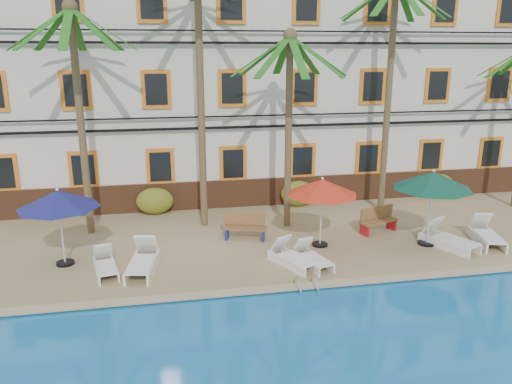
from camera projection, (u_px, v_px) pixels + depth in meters
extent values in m
plane|color=#384C23|center=(315.00, 279.00, 15.16)|extent=(100.00, 100.00, 0.00)
cube|color=tan|center=(278.00, 222.00, 19.85)|extent=(30.00, 12.00, 0.25)
cube|color=tan|center=(325.00, 284.00, 14.23)|extent=(30.00, 0.35, 0.06)
cube|color=silver|center=(255.00, 83.00, 23.18)|extent=(25.00, 6.00, 10.00)
cube|color=brown|center=(268.00, 192.00, 21.49)|extent=(25.00, 0.12, 1.20)
cube|color=orange|center=(3.00, 173.00, 19.26)|extent=(1.15, 0.10, 1.50)
cube|color=black|center=(2.00, 173.00, 19.22)|extent=(0.85, 0.04, 1.20)
cube|color=orange|center=(84.00, 170.00, 19.80)|extent=(1.15, 0.10, 1.50)
cube|color=black|center=(84.00, 170.00, 19.75)|extent=(0.85, 0.04, 1.20)
cube|color=orange|center=(160.00, 167.00, 20.34)|extent=(1.15, 0.10, 1.50)
cube|color=black|center=(160.00, 167.00, 20.29)|extent=(0.85, 0.04, 1.20)
cube|color=orange|center=(233.00, 164.00, 20.87)|extent=(1.15, 0.10, 1.50)
cube|color=black|center=(233.00, 164.00, 20.83)|extent=(0.85, 0.04, 1.20)
cube|color=orange|center=(302.00, 161.00, 21.41)|extent=(1.15, 0.10, 1.50)
cube|color=black|center=(303.00, 161.00, 21.36)|extent=(0.85, 0.04, 1.20)
cube|color=orange|center=(368.00, 158.00, 21.95)|extent=(1.15, 0.10, 1.50)
cube|color=black|center=(368.00, 158.00, 21.90)|extent=(0.85, 0.04, 1.20)
cube|color=orange|center=(431.00, 155.00, 22.49)|extent=(1.15, 0.10, 1.50)
cube|color=black|center=(431.00, 156.00, 22.44)|extent=(0.85, 0.04, 1.20)
cube|color=orange|center=(490.00, 153.00, 23.02)|extent=(1.15, 0.10, 1.50)
cube|color=black|center=(491.00, 153.00, 22.98)|extent=(0.85, 0.04, 1.20)
cube|color=orange|center=(76.00, 90.00, 18.95)|extent=(1.15, 0.10, 1.50)
cube|color=black|center=(76.00, 90.00, 18.91)|extent=(0.85, 0.04, 1.20)
cube|color=orange|center=(156.00, 89.00, 19.49)|extent=(1.15, 0.10, 1.50)
cube|color=black|center=(156.00, 89.00, 19.44)|extent=(0.85, 0.04, 1.20)
cube|color=orange|center=(232.00, 88.00, 20.03)|extent=(1.15, 0.10, 1.50)
cube|color=black|center=(232.00, 88.00, 19.98)|extent=(0.85, 0.04, 1.20)
cube|color=orange|center=(304.00, 87.00, 20.57)|extent=(1.15, 0.10, 1.50)
cube|color=black|center=(304.00, 87.00, 20.52)|extent=(0.85, 0.04, 1.20)
cube|color=orange|center=(372.00, 86.00, 21.10)|extent=(1.15, 0.10, 1.50)
cube|color=black|center=(373.00, 86.00, 21.06)|extent=(0.85, 0.04, 1.20)
cube|color=orange|center=(437.00, 85.00, 21.64)|extent=(1.15, 0.10, 1.50)
cube|color=black|center=(438.00, 86.00, 21.59)|extent=(0.85, 0.04, 1.20)
cube|color=orange|center=(499.00, 85.00, 22.18)|extent=(1.15, 0.10, 1.50)
cube|color=black|center=(500.00, 85.00, 22.13)|extent=(0.85, 0.04, 1.20)
cube|color=orange|center=(67.00, 1.00, 18.08)|extent=(1.15, 0.10, 1.50)
cube|color=black|center=(67.00, 1.00, 18.03)|extent=(0.85, 0.04, 1.20)
cube|color=orange|center=(152.00, 2.00, 18.62)|extent=(1.15, 0.10, 1.50)
cube|color=black|center=(152.00, 2.00, 18.57)|extent=(0.85, 0.04, 1.20)
cube|color=orange|center=(231.00, 4.00, 19.16)|extent=(1.15, 0.10, 1.50)
cube|color=black|center=(231.00, 3.00, 19.11)|extent=(0.85, 0.04, 1.20)
cube|color=orange|center=(306.00, 5.00, 19.69)|extent=(1.15, 0.10, 1.50)
cube|color=black|center=(307.00, 5.00, 19.65)|extent=(0.85, 0.04, 1.20)
cube|color=orange|center=(377.00, 6.00, 20.23)|extent=(1.15, 0.10, 1.50)
cube|color=black|center=(378.00, 6.00, 20.18)|extent=(0.85, 0.04, 1.20)
cube|color=orange|center=(445.00, 7.00, 20.77)|extent=(1.15, 0.10, 1.50)
cube|color=black|center=(446.00, 7.00, 20.72)|extent=(0.85, 0.04, 1.20)
cube|color=orange|center=(509.00, 8.00, 21.30)|extent=(1.15, 0.10, 1.50)
cube|color=black|center=(510.00, 8.00, 21.26)|extent=(0.85, 0.04, 1.20)
cube|color=black|center=(269.00, 126.00, 20.58)|extent=(25.00, 0.08, 0.10)
cube|color=black|center=(269.00, 115.00, 20.46)|extent=(25.00, 0.08, 0.06)
cube|color=black|center=(270.00, 43.00, 19.68)|extent=(25.00, 0.08, 0.10)
cube|color=black|center=(270.00, 31.00, 19.55)|extent=(25.00, 0.08, 0.06)
cylinder|color=brown|center=(81.00, 126.00, 17.31)|extent=(0.26, 0.26, 7.84)
sphere|color=brown|center=(70.00, 7.00, 16.24)|extent=(0.50, 0.50, 0.50)
cube|color=#1E6317|center=(77.00, 30.00, 17.41)|extent=(0.28, 2.10, 1.40)
cube|color=#1E6317|center=(53.00, 29.00, 16.99)|extent=(1.69, 1.69, 1.40)
cube|color=#1E6317|center=(38.00, 28.00, 16.24)|extent=(2.10, 0.28, 1.40)
cube|color=#1E6317|center=(43.00, 28.00, 15.60)|extent=(1.69, 1.69, 1.40)
cube|color=#1E6317|center=(66.00, 27.00, 15.44)|extent=(0.28, 2.10, 1.40)
cube|color=#1E6317|center=(92.00, 28.00, 15.86)|extent=(1.69, 1.69, 1.40)
cube|color=#1E6317|center=(105.00, 29.00, 16.61)|extent=(2.10, 0.28, 1.40)
cube|color=#1E6317|center=(98.00, 30.00, 17.26)|extent=(1.69, 1.69, 1.40)
cylinder|color=brown|center=(201.00, 98.00, 17.87)|extent=(0.26, 0.26, 9.65)
cylinder|color=brown|center=(288.00, 135.00, 18.16)|extent=(0.26, 0.26, 6.96)
sphere|color=brown|center=(290.00, 35.00, 17.21)|extent=(0.50, 0.50, 0.50)
cube|color=#1E6317|center=(283.00, 56.00, 18.39)|extent=(0.28, 2.10, 1.40)
cube|color=#1E6317|center=(265.00, 56.00, 17.97)|extent=(1.69, 1.69, 1.40)
cube|color=#1E6317|center=(261.00, 56.00, 17.21)|extent=(2.10, 0.28, 1.40)
cube|color=#1E6317|center=(274.00, 56.00, 16.57)|extent=(1.69, 1.69, 1.40)
cube|color=#1E6317|center=(298.00, 56.00, 16.41)|extent=(0.28, 2.10, 1.40)
cube|color=#1E6317|center=(316.00, 56.00, 16.84)|extent=(1.69, 1.69, 1.40)
cube|color=#1E6317|center=(318.00, 56.00, 17.59)|extent=(2.10, 0.28, 1.40)
cube|color=#1E6317|center=(304.00, 56.00, 18.23)|extent=(1.69, 1.69, 1.40)
cylinder|color=brown|center=(388.00, 102.00, 19.75)|extent=(0.26, 0.26, 8.98)
cube|color=#1E6317|center=(383.00, 2.00, 19.70)|extent=(0.28, 2.10, 1.40)
cube|color=#1E6317|center=(369.00, 1.00, 19.28)|extent=(1.69, 1.69, 1.40)
cube|color=#1E6317|center=(421.00, 0.00, 18.90)|extent=(2.10, 0.28, 1.40)
cube|color=#1E6317|center=(404.00, 2.00, 19.54)|extent=(1.69, 1.69, 1.40)
cube|color=#1E6317|center=(506.00, 60.00, 20.40)|extent=(1.69, 1.69, 1.40)
cube|color=#1E6317|center=(512.00, 60.00, 19.65)|extent=(2.10, 0.28, 1.40)
ellipsoid|color=#225217|center=(155.00, 201.00, 20.32)|extent=(1.50, 0.90, 1.10)
ellipsoid|color=#225217|center=(298.00, 193.00, 21.40)|extent=(1.50, 0.90, 1.10)
ellipsoid|color=#225217|center=(438.00, 186.00, 22.58)|extent=(1.50, 0.90, 1.10)
cylinder|color=black|center=(65.00, 263.00, 15.63)|extent=(0.56, 0.56, 0.08)
cylinder|color=silver|center=(61.00, 228.00, 15.32)|extent=(0.06, 0.06, 2.38)
cone|color=navy|center=(58.00, 199.00, 15.06)|extent=(2.48, 2.48, 0.55)
sphere|color=silver|center=(57.00, 190.00, 14.98)|extent=(0.10, 0.10, 0.10)
cylinder|color=black|center=(320.00, 244.00, 17.14)|extent=(0.54, 0.54, 0.08)
cylinder|color=silver|center=(321.00, 213.00, 16.83)|extent=(0.06, 0.06, 2.33)
cone|color=red|center=(322.00, 187.00, 16.58)|extent=(2.43, 2.43, 0.53)
sphere|color=silver|center=(322.00, 178.00, 16.50)|extent=(0.10, 0.10, 0.10)
cylinder|color=black|center=(427.00, 243.00, 17.25)|extent=(0.60, 0.60, 0.09)
cylinder|color=silver|center=(430.00, 209.00, 16.91)|extent=(0.06, 0.06, 2.56)
cone|color=#0D4336|center=(433.00, 180.00, 16.64)|extent=(2.67, 2.67, 0.59)
sphere|color=silver|center=(434.00, 171.00, 16.55)|extent=(0.10, 0.10, 0.10)
cube|color=white|center=(106.00, 267.00, 14.73)|extent=(0.77, 1.25, 0.05)
cube|color=white|center=(103.00, 251.00, 15.39)|extent=(0.62, 0.53, 0.58)
cube|color=white|center=(97.00, 271.00, 14.87)|extent=(0.41, 1.63, 0.27)
cube|color=white|center=(115.00, 268.00, 15.07)|extent=(0.41, 1.63, 0.27)
cube|color=white|center=(141.00, 264.00, 14.78)|extent=(0.89, 1.53, 0.07)
cube|color=white|center=(146.00, 244.00, 15.67)|extent=(0.74, 0.63, 0.72)
cube|color=white|center=(132.00, 266.00, 15.09)|extent=(0.40, 2.03, 0.33)
cube|color=white|center=(154.00, 266.00, 15.10)|extent=(0.40, 2.03, 0.33)
cube|color=white|center=(298.00, 259.00, 15.29)|extent=(1.07, 1.38, 0.06)
cube|color=white|center=(280.00, 244.00, 15.89)|extent=(0.72, 0.67, 0.63)
cube|color=white|center=(286.00, 263.00, 15.35)|extent=(0.84, 1.63, 0.29)
cube|color=white|center=(300.00, 259.00, 15.69)|extent=(0.84, 1.63, 0.29)
cube|color=white|center=(316.00, 259.00, 15.29)|extent=(0.83, 1.26, 0.05)
cube|color=white|center=(303.00, 244.00, 15.92)|extent=(0.63, 0.56, 0.58)
cube|color=white|center=(305.00, 263.00, 15.41)|extent=(0.50, 1.61, 0.27)
cube|color=white|center=(319.00, 260.00, 15.64)|extent=(0.50, 1.61, 0.27)
cube|color=white|center=(456.00, 240.00, 16.66)|extent=(1.17, 1.54, 0.06)
cube|color=white|center=(432.00, 225.00, 17.36)|extent=(0.80, 0.74, 0.70)
cube|color=white|center=(443.00, 245.00, 16.74)|extent=(0.88, 1.84, 0.32)
cube|color=white|center=(454.00, 241.00, 17.10)|extent=(0.88, 1.84, 0.32)
cube|color=white|center=(490.00, 237.00, 17.01)|extent=(0.97, 1.51, 0.06)
cube|color=white|center=(480.00, 220.00, 17.87)|extent=(0.75, 0.66, 0.70)
cube|color=white|center=(476.00, 238.00, 17.34)|extent=(0.56, 1.94, 0.32)
cube|color=white|center=(495.00, 239.00, 17.30)|extent=(0.56, 1.94, 0.32)
cube|color=olive|center=(245.00, 228.00, 17.58)|extent=(1.57, 0.88, 0.06)
cube|color=olive|center=(246.00, 219.00, 17.72)|extent=(1.45, 0.51, 0.45)
cube|color=navy|center=(227.00, 233.00, 17.72)|extent=(0.21, 0.45, 0.40)
cube|color=navy|center=(263.00, 235.00, 17.57)|extent=(0.21, 0.45, 0.40)
cube|color=olive|center=(379.00, 221.00, 18.27)|extent=(1.57, 0.90, 0.06)
cube|color=olive|center=(375.00, 213.00, 18.38)|extent=(1.44, 0.53, 0.45)
cube|color=#B3141C|center=(365.00, 230.00, 18.03)|extent=(0.22, 0.45, 0.40)
cube|color=#B3141C|center=(391.00, 224.00, 18.63)|extent=(0.22, 0.45, 0.40)
torus|color=silver|center=(297.00, 289.00, 14.00)|extent=(0.04, 0.74, 0.74)
torus|color=silver|center=(315.00, 288.00, 14.09)|extent=(0.04, 0.74, 0.74)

